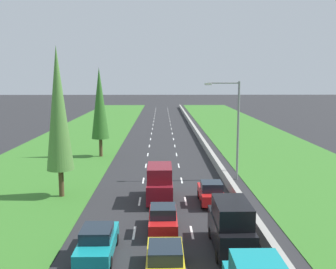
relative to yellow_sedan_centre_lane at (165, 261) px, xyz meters
name	(u,v)px	position (x,y,z in m)	size (l,w,h in m)	color
ground_plane	(162,136)	(-0.08, 44.36, -0.81)	(300.00, 300.00, 0.00)	#28282B
grass_verge_left	(83,136)	(-12.73, 44.36, -0.79)	(14.00, 140.00, 0.04)	#387528
grass_verge_right	(251,136)	(14.27, 44.36, -0.79)	(14.00, 140.00, 0.04)	#387528
median_barrier	(197,133)	(5.62, 44.36, -0.39)	(0.44, 120.00, 0.85)	#9E9B93
lane_markings	(162,136)	(-0.08, 44.36, -0.81)	(3.64, 116.00, 0.01)	white
yellow_sedan_centre_lane	(165,261)	(0.00, 0.00, 0.00)	(1.82, 4.50, 1.64)	yellow
black_van_right_lane	(231,226)	(3.58, 2.86, 0.59)	(1.96, 4.90, 2.82)	black
red_hatchback_centre_lane	(163,219)	(-0.08, 5.45, 0.02)	(1.74, 3.90, 1.72)	red
maroon_van_centre_lane	(160,183)	(-0.31, 11.42, 0.59)	(1.96, 4.90, 2.82)	maroon
red_hatchback_right_lane	(211,193)	(3.52, 10.77, 0.02)	(1.74, 3.90, 1.72)	red
teal_sedan_left_lane	(97,242)	(-3.53, 2.27, 0.00)	(1.82, 4.50, 1.64)	teal
poplar_tree_second	(58,109)	(-8.06, 12.70, 6.12)	(2.09, 2.09, 11.75)	#4C3823
poplar_tree_third	(100,104)	(-7.37, 28.34, 5.50)	(2.06, 2.06, 10.52)	#4C3823
street_light_mast	(234,123)	(6.46, 17.68, 4.42)	(3.20, 0.28, 9.00)	gray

